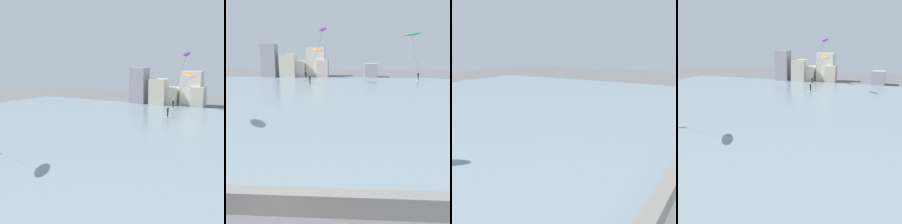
{
  "view_description": "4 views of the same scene",
  "coord_description": "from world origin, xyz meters",
  "views": [
    {
      "loc": [
        10.9,
        -0.27,
        8.48
      ],
      "look_at": [
        0.49,
        16.96,
        5.16
      ],
      "focal_mm": 48.68,
      "sensor_mm": 36.0,
      "label": 1
    },
    {
      "loc": [
        2.84,
        -6.45,
        6.37
      ],
      "look_at": [
        1.73,
        10.37,
        2.55
      ],
      "focal_mm": 45.16,
      "sensor_mm": 36.0,
      "label": 2
    },
    {
      "loc": [
        -15.21,
        1.1,
        7.23
      ],
      "look_at": [
        1.88,
        12.23,
        2.54
      ],
      "focal_mm": 43.82,
      "sensor_mm": 36.0,
      "label": 3
    },
    {
      "loc": [
        8.82,
        -3.32,
        9.25
      ],
      "look_at": [
        2.12,
        13.61,
        4.32
      ],
      "focal_mm": 41.39,
      "sensor_mm": 36.0,
      "label": 4
    }
  ],
  "objects": [
    {
      "name": "seawall_barrier",
      "position": [
        0.0,
        3.47,
        0.46
      ],
      "size": [
        60.0,
        0.7,
        0.91
      ],
      "primitive_type": "cube",
      "color": "slate",
      "rests_on": "ground"
    },
    {
      "name": "kitesurfer_orange",
      "position": [
        -5.75,
        53.64,
        5.37
      ],
      "size": [
        4.1,
        3.37,
        6.48
      ],
      "color": "silver",
      "rests_on": "water_bay"
    },
    {
      "name": "kitesurfer_green",
      "position": [
        13.97,
        52.91,
        8.47
      ],
      "size": [
        3.78,
        2.99,
        9.57
      ],
      "color": "silver",
      "rests_on": "water_bay"
    },
    {
      "name": "kitesurfer_purple",
      "position": [
        -3.46,
        44.17,
        8.46
      ],
      "size": [
        4.11,
        2.78,
        9.92
      ],
      "color": "silver",
      "rests_on": "water_bay"
    },
    {
      "name": "water_bay",
      "position": [
        0.0,
        30.17,
        0.05
      ],
      "size": [
        84.0,
        52.0,
        0.1
      ],
      "primitive_type": "cube",
      "color": "gray",
      "rests_on": "ground"
    },
    {
      "name": "far_shore_buildings",
      "position": [
        -9.42,
        57.65,
        2.71
      ],
      "size": [
        25.76,
        5.41,
        7.33
      ],
      "color": "gray",
      "rests_on": "ground"
    }
  ]
}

